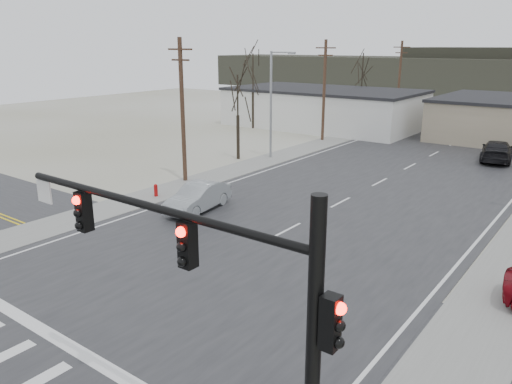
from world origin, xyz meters
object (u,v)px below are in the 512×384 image
Objects in this scene: sedan_crossing at (198,197)px; car_far_b at (462,117)px; fire_hydrant at (156,190)px; traffic_signal_mast at (230,301)px; car_far_a at (497,151)px.

car_far_b is (2.79, 45.16, -0.01)m from sedan_crossing.
traffic_signal_mast is at bearing -38.13° from fire_hydrant.
car_far_b is (6.93, 44.75, 0.38)m from fire_hydrant.
traffic_signal_mast is 23.39m from fire_hydrant.
fire_hydrant is at bearing 48.23° from car_far_a.
traffic_signal_mast is 1.93× the size of car_far_b.
traffic_signal_mast is 38.86m from car_far_a.
fire_hydrant is (-18.09, 14.20, -4.22)m from traffic_signal_mast.
traffic_signal_mast reaches higher than car_far_b.
sedan_crossing reaches higher than fire_hydrant.
sedan_crossing is at bearing 56.11° from car_far_a.
sedan_crossing is at bearing -85.92° from car_far_b.
sedan_crossing is 27.17m from car_far_a.
car_far_a is at bearing 57.44° from sedan_crossing.
fire_hydrant is 0.15× the size of car_far_a.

